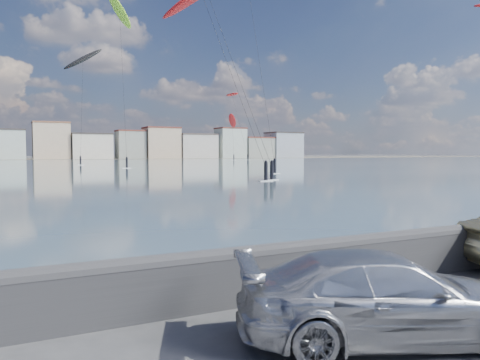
% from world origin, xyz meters
% --- Properties ---
extents(bay_water, '(500.00, 177.00, 0.00)m').
position_xyz_m(bay_water, '(0.00, 91.50, 0.01)').
color(bay_water, '#3B525E').
rests_on(bay_water, ground).
extents(far_shore_strip, '(500.00, 60.00, 0.00)m').
position_xyz_m(far_shore_strip, '(0.00, 200.00, 0.01)').
color(far_shore_strip, '#4C473D').
rests_on(far_shore_strip, ground).
extents(seawall, '(400.00, 0.36, 1.08)m').
position_xyz_m(seawall, '(0.00, 2.70, 0.58)').
color(seawall, '#28282B').
rests_on(seawall, ground).
extents(far_buildings, '(240.79, 13.26, 14.60)m').
position_xyz_m(far_buildings, '(1.31, 186.00, 6.03)').
color(far_buildings, '#B2B7C6').
rests_on(far_buildings, ground).
extents(car_silver, '(4.83, 3.30, 1.30)m').
position_xyz_m(car_silver, '(1.62, 0.32, 0.65)').
color(car_silver, '#AFB1B6').
rests_on(car_silver, ground).
extents(kitesurfer_2, '(4.11, 12.45, 23.55)m').
position_xyz_m(kitesurfer_2, '(68.01, 146.03, 22.67)').
color(kitesurfer_2, red).
rests_on(kitesurfer_2, ground).
extents(kitesurfer_6, '(9.12, 8.28, 26.47)m').
position_xyz_m(kitesurfer_6, '(11.73, 104.06, 22.97)').
color(kitesurfer_6, black).
rests_on(kitesurfer_6, ground).
extents(kitesurfer_9, '(7.83, 20.80, 33.79)m').
position_xyz_m(kitesurfer_9, '(16.96, 90.18, 30.34)').
color(kitesurfer_9, '#8CD826').
rests_on(kitesurfer_9, ground).
extents(kitesurfer_10, '(6.05, 10.11, 15.99)m').
position_xyz_m(kitesurfer_10, '(65.47, 140.65, 13.24)').
color(kitesurfer_10, red).
rests_on(kitesurfer_10, ground).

